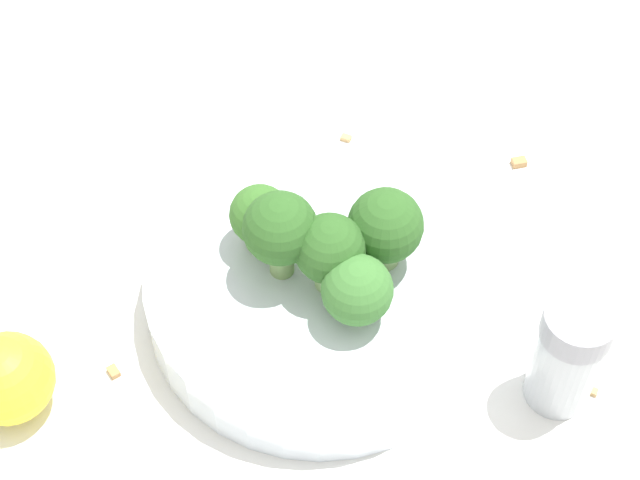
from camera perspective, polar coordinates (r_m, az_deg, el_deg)
ground_plane at (r=0.65m, az=0.00°, el=-3.55°), size 3.00×3.00×0.00m
bowl at (r=0.64m, az=0.00°, el=-2.65°), size 0.21×0.21×0.04m
broccoli_floret_0 at (r=0.60m, az=-2.14°, el=0.52°), size 0.04×0.04×0.06m
broccoli_floret_1 at (r=0.59m, az=2.02°, el=-2.70°), size 0.04×0.04×0.05m
broccoli_floret_2 at (r=0.62m, az=-3.21°, el=1.22°), size 0.04×0.04×0.04m
broccoli_floret_3 at (r=0.59m, az=0.49°, el=-0.60°), size 0.04×0.04×0.05m
broccoli_floret_4 at (r=0.61m, az=3.50°, el=0.67°), size 0.04×0.04×0.05m
pepper_shaker at (r=0.60m, az=13.09°, el=-6.00°), size 0.04×0.04×0.08m
lemon_wedge at (r=0.62m, az=-16.32°, el=-7.10°), size 0.05×0.05×0.05m
almond_crumb_0 at (r=0.74m, az=1.40°, el=5.55°), size 0.01×0.01×0.01m
almond_crumb_1 at (r=0.64m, az=14.33°, el=-7.75°), size 0.01×0.01×0.01m
almond_crumb_2 at (r=0.73m, az=10.60°, el=4.22°), size 0.01×0.01×0.01m
almond_crumb_3 at (r=0.64m, az=-10.98°, el=-6.82°), size 0.01×0.01×0.01m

